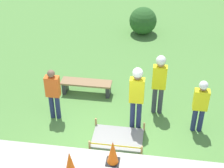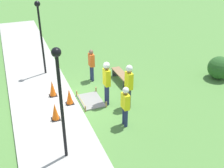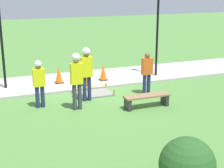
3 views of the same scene
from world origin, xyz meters
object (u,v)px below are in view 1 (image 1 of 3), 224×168
traffic_cone_far_patch (113,152)px  worker_trainee (137,92)px  worker_assistant (201,103)px  park_bench (86,85)px  worker_supervisor (159,79)px  bystander_in_orange_shirt (53,92)px  traffic_cone_near_patch (70,164)px

traffic_cone_far_patch → worker_trainee: bearing=74.4°
worker_assistant → park_bench: bearing=159.0°
worker_supervisor → bystander_in_orange_shirt: bearing=-167.2°
traffic_cone_far_patch → worker_trainee: (0.43, 1.54, 0.76)m
traffic_cone_far_patch → traffic_cone_near_patch: bearing=-150.2°
worker_supervisor → worker_trainee: worker_trainee is taller
worker_supervisor → park_bench: bearing=163.9°
park_bench → worker_trainee: worker_trainee is taller
park_bench → traffic_cone_far_patch: bearing=-66.5°
worker_supervisor → worker_assistant: (1.14, -0.66, -0.22)m
worker_supervisor → worker_trainee: size_ratio=0.99×
park_bench → worker_supervisor: 2.54m
worker_supervisor → worker_trainee: bearing=-127.6°
worker_assistant → bystander_in_orange_shirt: worker_assistant is taller
traffic_cone_far_patch → bystander_in_orange_shirt: bearing=140.1°
traffic_cone_near_patch → bystander_in_orange_shirt: (-1.00, 2.17, 0.46)m
worker_supervisor → bystander_in_orange_shirt: 3.04m
traffic_cone_far_patch → worker_supervisor: worker_supervisor is taller
traffic_cone_near_patch → worker_supervisor: (1.95, 2.84, 0.73)m
park_bench → bystander_in_orange_shirt: (-0.66, -1.33, 0.61)m
worker_trainee → worker_assistant: bearing=3.3°
worker_trainee → bystander_in_orange_shirt: (-2.37, 0.09, -0.28)m
traffic_cone_near_patch → park_bench: 3.52m
worker_supervisor → worker_assistant: size_ratio=1.18×
bystander_in_orange_shirt → park_bench: bearing=63.6°
traffic_cone_near_patch → park_bench: traffic_cone_near_patch is taller
traffic_cone_far_patch → worker_supervisor: (1.01, 2.30, 0.75)m
worker_assistant → bystander_in_orange_shirt: (-4.09, -0.01, -0.05)m
traffic_cone_near_patch → bystander_in_orange_shirt: size_ratio=0.45×
traffic_cone_near_patch → worker_trainee: worker_trainee is taller
traffic_cone_near_patch → worker_assistant: bearing=35.2°
worker_trainee → park_bench: bearing=140.4°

